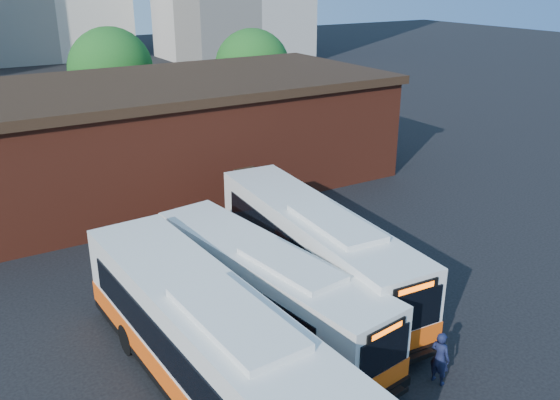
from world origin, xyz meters
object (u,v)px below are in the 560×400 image
bus_midwest (266,291)px  transit_worker (440,358)px  bus_west (209,349)px  bus_mideast (314,250)px

bus_midwest → transit_worker: bearing=-69.1°
bus_west → transit_worker: 7.23m
bus_midwest → transit_worker: 6.43m
bus_west → bus_midwest: size_ratio=1.16×
bus_mideast → transit_worker: bearing=-87.4°
bus_mideast → transit_worker: 7.29m
bus_west → bus_mideast: bus_west is taller
transit_worker → bus_west: bearing=51.5°
bus_west → bus_midwest: 4.18m
bus_west → bus_mideast: size_ratio=1.05×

